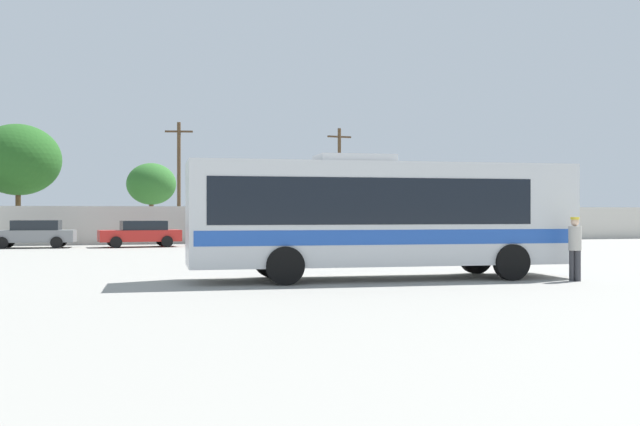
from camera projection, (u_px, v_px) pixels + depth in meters
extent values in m
plane|color=gray|center=(286.00, 259.00, 31.29)|extent=(300.00, 300.00, 0.00)
cube|color=beige|center=(224.00, 225.00, 47.15)|extent=(80.00, 0.30, 2.33)
cube|color=silver|center=(382.00, 214.00, 21.77)|extent=(11.40, 3.32, 2.93)
cube|color=black|center=(364.00, 202.00, 21.64)|extent=(9.38, 3.21, 1.29)
cube|color=#2351B2|center=(382.00, 236.00, 21.77)|extent=(11.18, 3.33, 0.41)
cube|color=#19212D|center=(557.00, 197.00, 22.98)|extent=(0.20, 2.29, 1.52)
cube|color=#2351B2|center=(557.00, 250.00, 22.98)|extent=(0.23, 2.50, 0.70)
cube|color=#B2B2B2|center=(354.00, 159.00, 21.58)|extent=(2.29, 1.55, 0.24)
cylinder|color=black|center=(476.00, 257.00, 23.71)|extent=(1.06, 0.37, 1.04)
cylinder|color=black|center=(511.00, 262.00, 21.32)|extent=(1.06, 0.37, 1.04)
cylinder|color=black|center=(271.00, 260.00, 22.30)|extent=(1.06, 0.37, 1.04)
cylinder|color=black|center=(285.00, 266.00, 19.91)|extent=(1.06, 0.37, 1.04)
cylinder|color=#38383D|center=(572.00, 266.00, 21.14)|extent=(0.16, 0.16, 0.87)
cylinder|color=#38383D|center=(578.00, 266.00, 21.04)|extent=(0.16, 0.16, 0.87)
cylinder|color=#B7B2A8|center=(575.00, 238.00, 21.09)|extent=(0.51, 0.51, 0.69)
sphere|color=beige|center=(575.00, 222.00, 21.09)|extent=(0.24, 0.24, 0.24)
cylinder|color=yellow|center=(575.00, 218.00, 21.09)|extent=(0.25, 0.25, 0.07)
cube|color=slate|center=(32.00, 236.00, 40.89)|extent=(4.62, 2.16, 0.66)
cube|color=black|center=(37.00, 225.00, 40.94)|extent=(2.60, 1.85, 0.54)
cylinder|color=black|center=(2.00, 243.00, 39.74)|extent=(0.66, 0.27, 0.64)
cylinder|color=black|center=(9.00, 242.00, 41.47)|extent=(0.66, 0.27, 0.64)
cylinder|color=black|center=(57.00, 243.00, 40.31)|extent=(0.66, 0.27, 0.64)
cylinder|color=black|center=(61.00, 241.00, 42.04)|extent=(0.66, 0.27, 0.64)
cube|color=red|center=(140.00, 236.00, 41.97)|extent=(4.61, 2.18, 0.64)
cube|color=black|center=(144.00, 225.00, 42.05)|extent=(2.59, 1.86, 0.52)
cylinder|color=black|center=(116.00, 242.00, 40.64)|extent=(0.66, 0.27, 0.64)
cylinder|color=black|center=(113.00, 241.00, 42.28)|extent=(0.66, 0.27, 0.64)
cylinder|color=black|center=(167.00, 242.00, 41.65)|extent=(0.66, 0.27, 0.64)
cylinder|color=black|center=(162.00, 240.00, 43.29)|extent=(0.66, 0.27, 0.64)
cube|color=black|center=(231.00, 235.00, 44.10)|extent=(4.20, 1.96, 0.61)
cube|color=black|center=(228.00, 225.00, 44.03)|extent=(2.34, 1.74, 0.50)
cylinder|color=black|center=(249.00, 239.00, 45.34)|extent=(0.65, 0.24, 0.64)
cylinder|color=black|center=(256.00, 240.00, 43.67)|extent=(0.65, 0.24, 0.64)
cylinder|color=black|center=(207.00, 240.00, 44.52)|extent=(0.65, 0.24, 0.64)
cylinder|color=black|center=(212.00, 241.00, 42.85)|extent=(0.65, 0.24, 0.64)
cylinder|color=#4C3823|center=(339.00, 184.00, 52.96)|extent=(0.24, 0.24, 7.94)
cube|color=#473321|center=(339.00, 137.00, 52.96)|extent=(1.80, 0.29, 0.12)
cylinder|color=#4C3823|center=(179.00, 182.00, 48.50)|extent=(0.24, 0.24, 7.83)
cube|color=#473321|center=(179.00, 131.00, 48.50)|extent=(1.78, 0.52, 0.12)
cylinder|color=brown|center=(18.00, 216.00, 46.33)|extent=(0.32, 0.32, 3.41)
ellipsoid|color=#23561E|center=(18.00, 160.00, 46.33)|extent=(5.22, 5.22, 4.44)
cylinder|color=brown|center=(151.00, 221.00, 52.64)|extent=(0.32, 0.32, 2.76)
ellipsoid|color=#2D6628|center=(151.00, 184.00, 52.64)|extent=(3.47, 3.47, 2.95)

